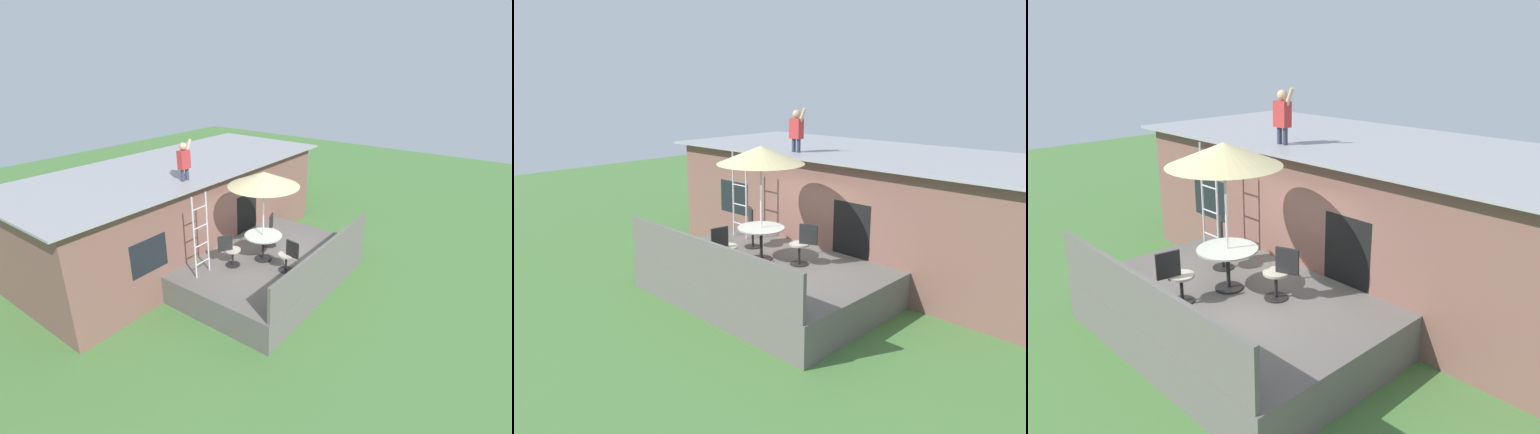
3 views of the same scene
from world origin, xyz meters
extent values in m
plane|color=#477538|center=(0.00, 0.00, 0.00)|extent=(40.00, 40.00, 0.00)
cube|color=brown|center=(0.00, 3.60, 1.44)|extent=(10.00, 4.00, 2.87)
cube|color=#99999E|center=(0.00, 3.60, 2.90)|extent=(10.50, 4.50, 0.06)
cube|color=black|center=(-2.89, 1.61, 1.55)|extent=(1.10, 0.03, 0.90)
cube|color=black|center=(1.06, 1.61, 1.05)|extent=(1.00, 0.03, 2.00)
cube|color=#605B56|center=(0.00, 0.00, 0.40)|extent=(5.21, 3.58, 0.80)
cube|color=#605B56|center=(0.00, -1.74, 1.25)|extent=(5.11, 0.08, 0.90)
cylinder|color=black|center=(-0.24, 0.03, 0.82)|extent=(0.48, 0.48, 0.03)
cylinder|color=black|center=(-0.24, 0.03, 1.17)|extent=(0.07, 0.07, 0.71)
cylinder|color=#999E93|center=(-0.24, 0.03, 1.53)|extent=(1.04, 1.04, 0.03)
cylinder|color=silver|center=(-0.24, 0.03, 2.00)|extent=(0.04, 0.04, 2.40)
cone|color=beige|center=(-0.24, 0.03, 3.15)|extent=(1.90, 1.90, 0.38)
cylinder|color=silver|center=(-2.06, 0.84, 1.90)|extent=(0.04, 0.04, 2.20)
cylinder|color=silver|center=(-1.58, 0.84, 1.90)|extent=(0.04, 0.04, 2.20)
cylinder|color=silver|center=(-1.82, 0.84, 1.15)|extent=(0.48, 0.03, 0.03)
cylinder|color=silver|center=(-1.82, 0.84, 1.65)|extent=(0.48, 0.03, 0.03)
cylinder|color=silver|center=(-1.82, 0.84, 2.15)|extent=(0.48, 0.03, 0.03)
cylinder|color=silver|center=(-1.82, 0.84, 2.65)|extent=(0.48, 0.03, 0.03)
cylinder|color=#33384C|center=(-1.13, 2.09, 3.10)|extent=(0.10, 0.10, 0.34)
cylinder|color=#33384C|center=(-0.97, 2.09, 3.10)|extent=(0.10, 0.10, 0.34)
cube|color=#B73333|center=(-1.05, 2.09, 3.52)|extent=(0.32, 0.20, 0.50)
sphere|color=tan|center=(-1.05, 2.09, 3.88)|extent=(0.20, 0.20, 0.20)
cylinder|color=tan|center=(-0.87, 2.09, 3.82)|extent=(0.26, 0.08, 0.44)
cylinder|color=black|center=(-1.01, 0.50, 0.81)|extent=(0.40, 0.40, 0.02)
cylinder|color=black|center=(-1.01, 0.50, 1.03)|extent=(0.06, 0.06, 0.44)
cylinder|color=#A59E8C|center=(-1.01, 0.50, 1.26)|extent=(0.44, 0.44, 0.04)
cube|color=black|center=(-1.18, 0.61, 1.50)|extent=(0.36, 0.24, 0.44)
cylinder|color=black|center=(0.59, 0.38, 0.81)|extent=(0.40, 0.40, 0.02)
cylinder|color=black|center=(0.59, 0.38, 1.03)|extent=(0.06, 0.06, 0.44)
cylinder|color=#A59E8C|center=(0.59, 0.38, 1.26)|extent=(0.44, 0.44, 0.04)
cube|color=black|center=(0.77, 0.45, 1.50)|extent=(0.38, 0.19, 0.44)
cylinder|color=black|center=(-0.38, -0.81, 0.81)|extent=(0.40, 0.40, 0.02)
cylinder|color=black|center=(-0.38, -0.81, 1.03)|extent=(0.06, 0.06, 0.44)
cylinder|color=#A59E8C|center=(-0.38, -0.81, 1.26)|extent=(0.44, 0.44, 0.04)
cube|color=black|center=(-0.42, -1.01, 1.50)|extent=(0.11, 0.40, 0.44)
camera|label=1|loc=(-8.14, -5.50, 6.05)|focal=27.17mm
camera|label=2|loc=(7.45, -7.55, 4.65)|focal=35.70mm
camera|label=3|loc=(6.30, -4.93, 4.80)|focal=36.62mm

